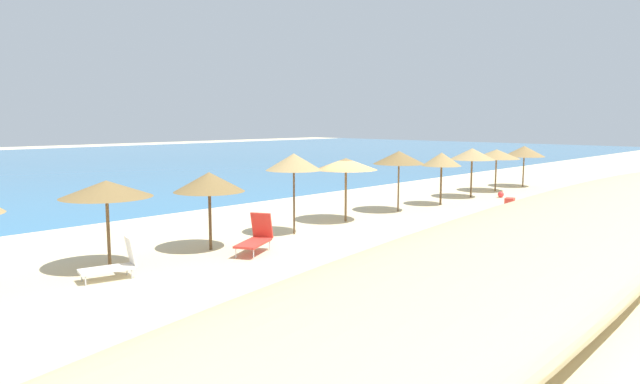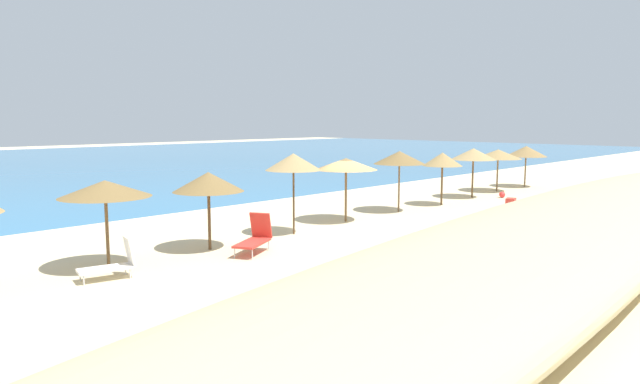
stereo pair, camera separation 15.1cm
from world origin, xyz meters
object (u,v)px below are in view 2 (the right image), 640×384
Objects in this scene: beach_umbrella_7 at (442,159)px; cooler_box at (511,203)px; beach_umbrella_4 at (293,162)px; lounge_chair_2 at (113,263)px; beach_umbrella_6 at (399,158)px; beach_umbrella_10 at (526,151)px; lounge_chair_1 at (255,237)px; beach_umbrella_3 at (208,182)px; beach_umbrella_5 at (346,164)px; beach_umbrella_9 at (498,154)px; beach_ball at (502,195)px; beach_umbrella_2 at (105,189)px; beach_umbrella_8 at (473,154)px.

cooler_box is (1.74, -2.73, -2.02)m from beach_umbrella_7.
beach_umbrella_7 is at bearing 0.03° from beach_umbrella_4.
lounge_chair_2 is at bearing -177.17° from beach_umbrella_7.
beach_umbrella_7 is (3.07, -0.32, -0.22)m from beach_umbrella_6.
cooler_box is at bearing -13.16° from beach_umbrella_4.
lounge_chair_2 is (-27.47, -1.27, -1.78)m from beach_umbrella_10.
beach_umbrella_6 is at bearing -72.00° from lounge_chair_2.
beach_umbrella_6 is 10.02m from lounge_chair_1.
beach_umbrella_5 is (6.86, 0.23, 0.17)m from beach_umbrella_3.
lounge_chair_2 is (-7.31, -0.85, -2.21)m from beach_umbrella_4.
beach_umbrella_7 is at bearing -111.14° from lounge_chair_1.
lounge_chair_2 is at bearing 174.34° from cooler_box.
beach_umbrella_9 reaches higher than beach_ball.
beach_umbrella_9 is at bearing 1.21° from beach_umbrella_3.
beach_umbrella_3 is 0.85× the size of beach_umbrella_4.
lounge_chair_1 is at bearing -165.11° from beach_umbrella_5.
beach_umbrella_5 reaches higher than beach_umbrella_7.
beach_umbrella_5 is 0.95× the size of beach_umbrella_6.
beach_umbrella_7 is at bearing -0.64° from beach_umbrella_2.
beach_umbrella_2 reaches higher than cooler_box.
beach_umbrella_2 is 6.95m from beach_umbrella_4.
lounge_chair_2 is 19.07m from cooler_box.
beach_umbrella_3 reaches higher than beach_ball.
cooler_box is at bearing -159.63° from beach_umbrella_10.
beach_umbrella_8 is (20.34, 0.09, 0.07)m from beach_umbrella_2.
beach_umbrella_4 is 12.22m from cooler_box.
beach_umbrella_2 is 0.97× the size of beach_umbrella_7.
beach_umbrella_8 is (16.96, 0.12, 0.15)m from beach_umbrella_3.
beach_umbrella_4 reaches higher than beach_umbrella_10.
beach_umbrella_2 is 1.67× the size of lounge_chair_2.
cooler_box is (-5.16, -3.32, -1.95)m from beach_umbrella_9.
beach_umbrella_6 reaches higher than beach_umbrella_2.
beach_umbrella_9 is (9.96, 0.27, -0.29)m from beach_umbrella_6.
lounge_chair_1 is at bearing -174.67° from beach_umbrella_9.
beach_umbrella_9 reaches higher than cooler_box.
beach_umbrella_7 reaches higher than beach_ball.
beach_umbrella_5 is at bearing 178.98° from beach_umbrella_6.
beach_umbrella_10 is at bearing 0.42° from beach_umbrella_6.
lounge_chair_1 is 4.48m from lounge_chair_2.
beach_umbrella_2 is at bearing 177.10° from beach_ball.
beach_umbrella_10 is (23.72, 0.26, 0.02)m from beach_umbrella_3.
beach_umbrella_7 is at bearing 168.91° from beach_ball.
beach_umbrella_6 is 14.36m from lounge_chair_2.
beach_umbrella_8 is (6.55, -0.05, -0.12)m from beach_umbrella_6.
beach_umbrella_5 is at bearing -70.08° from lounge_chair_2.
beach_umbrella_2 is 27.10m from beach_umbrella_10.
beach_umbrella_3 is at bearing 169.25° from cooler_box.
lounge_chair_2 is 2.66× the size of cooler_box.
beach_umbrella_6 is (13.80, 0.14, 0.20)m from beach_umbrella_2.
beach_umbrella_2 is 0.98× the size of beach_umbrella_10.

